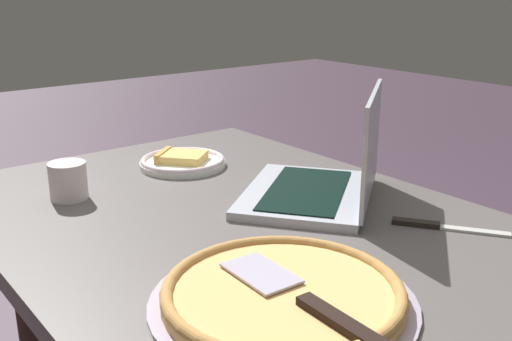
{
  "coord_description": "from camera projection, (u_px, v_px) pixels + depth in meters",
  "views": [
    {
      "loc": [
        -0.89,
        0.64,
        1.17
      ],
      "look_at": [
        0.01,
        -0.08,
        0.8
      ],
      "focal_mm": 41.9,
      "sensor_mm": 36.0,
      "label": 1
    }
  ],
  "objects": [
    {
      "name": "dining_table",
      "position": [
        230.0,
        244.0,
        1.2
      ],
      "size": [
        1.16,
        0.86,
        0.73
      ],
      "color": "#56504F",
      "rests_on": "ground_plane"
    },
    {
      "name": "laptop",
      "position": [
        326.0,
        179.0,
        1.24
      ],
      "size": [
        0.4,
        0.42,
        0.23
      ],
      "color": "#AFB4C1",
      "rests_on": "dining_table"
    },
    {
      "name": "pizza_plate",
      "position": [
        182.0,
        161.0,
        1.47
      ],
      "size": [
        0.21,
        0.21,
        0.04
      ],
      "color": "white",
      "rests_on": "dining_table"
    },
    {
      "name": "pizza_tray",
      "position": [
        283.0,
        294.0,
        0.84
      ],
      "size": [
        0.38,
        0.38,
        0.03
      ],
      "color": "#A395A8",
      "rests_on": "dining_table"
    },
    {
      "name": "table_knife",
      "position": [
        438.0,
        226.0,
        1.11
      ],
      "size": [
        0.18,
        0.13,
        0.01
      ],
      "color": "beige",
      "rests_on": "dining_table"
    },
    {
      "name": "drink_cup",
      "position": [
        68.0,
        180.0,
        1.25
      ],
      "size": [
        0.08,
        0.08,
        0.08
      ],
      "color": "silver",
      "rests_on": "dining_table"
    }
  ]
}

